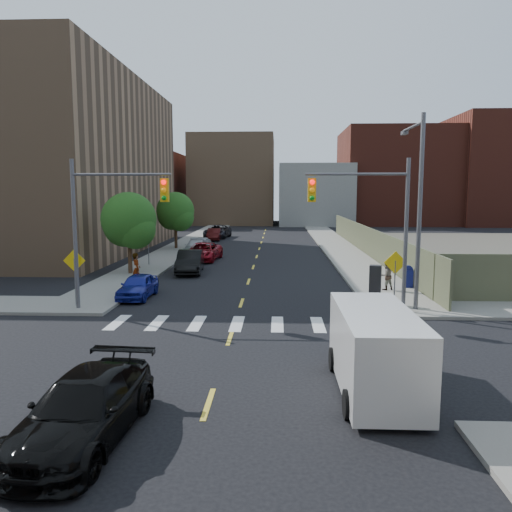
# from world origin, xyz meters

# --- Properties ---
(ground) EXTENTS (160.00, 160.00, 0.00)m
(ground) POSITION_xyz_m (0.00, 0.00, 0.00)
(ground) COLOR black
(ground) RESTS_ON ground
(sidewalk_nw) EXTENTS (3.50, 73.00, 0.15)m
(sidewalk_nw) POSITION_xyz_m (-7.75, 41.50, 0.07)
(sidewalk_nw) COLOR gray
(sidewalk_nw) RESTS_ON ground
(sidewalk_ne) EXTENTS (3.50, 73.00, 0.15)m
(sidewalk_ne) POSITION_xyz_m (7.75, 41.50, 0.07)
(sidewalk_ne) COLOR gray
(sidewalk_ne) RESTS_ON ground
(fence_north) EXTENTS (0.12, 44.00, 2.50)m
(fence_north) POSITION_xyz_m (9.60, 28.00, 1.25)
(fence_north) COLOR #585C40
(fence_north) RESTS_ON ground
(building_nw) EXTENTS (22.00, 30.00, 16.00)m
(building_nw) POSITION_xyz_m (-22.00, 30.00, 8.00)
(building_nw) COLOR #8C6B4C
(building_nw) RESTS_ON ground
(bg_bldg_west) EXTENTS (14.00, 18.00, 12.00)m
(bg_bldg_west) POSITION_xyz_m (-22.00, 70.00, 6.00)
(bg_bldg_west) COLOR #592319
(bg_bldg_west) RESTS_ON ground
(bg_bldg_midwest) EXTENTS (14.00, 16.00, 15.00)m
(bg_bldg_midwest) POSITION_xyz_m (-6.00, 72.00, 7.50)
(bg_bldg_midwest) COLOR #8C6B4C
(bg_bldg_midwest) RESTS_ON ground
(bg_bldg_center) EXTENTS (12.00, 16.00, 10.00)m
(bg_bldg_center) POSITION_xyz_m (8.00, 70.00, 5.00)
(bg_bldg_center) COLOR gray
(bg_bldg_center) RESTS_ON ground
(bg_bldg_east) EXTENTS (18.00, 18.00, 16.00)m
(bg_bldg_east) POSITION_xyz_m (22.00, 72.00, 8.00)
(bg_bldg_east) COLOR #592319
(bg_bldg_east) RESTS_ON ground
(bg_bldg_fareast) EXTENTS (14.00, 16.00, 18.00)m
(bg_bldg_fareast) POSITION_xyz_m (38.00, 70.00, 9.00)
(bg_bldg_fareast) COLOR #592319
(bg_bldg_fareast) RESTS_ON ground
(signal_nw) EXTENTS (4.59, 0.30, 7.00)m
(signal_nw) POSITION_xyz_m (-5.98, 6.00, 4.53)
(signal_nw) COLOR #59595E
(signal_nw) RESTS_ON ground
(signal_ne) EXTENTS (4.59, 0.30, 7.00)m
(signal_ne) POSITION_xyz_m (5.98, 6.00, 4.53)
(signal_ne) COLOR #59595E
(signal_ne) RESTS_ON ground
(streetlight_ne) EXTENTS (0.25, 3.70, 9.00)m
(streetlight_ne) POSITION_xyz_m (8.20, 6.90, 5.22)
(streetlight_ne) COLOR #59595E
(streetlight_ne) RESTS_ON ground
(warn_sign_nw) EXTENTS (1.06, 0.06, 2.83)m
(warn_sign_nw) POSITION_xyz_m (-7.80, 6.50, 1.99)
(warn_sign_nw) COLOR #59595E
(warn_sign_nw) RESTS_ON ground
(warn_sign_ne) EXTENTS (1.06, 0.06, 2.83)m
(warn_sign_ne) POSITION_xyz_m (7.20, 6.50, 1.99)
(warn_sign_ne) COLOR #59595E
(warn_sign_ne) RESTS_ON ground
(warn_sign_midwest) EXTENTS (1.06, 0.06, 2.83)m
(warn_sign_midwest) POSITION_xyz_m (-7.80, 20.00, 1.99)
(warn_sign_midwest) COLOR #59595E
(warn_sign_midwest) RESTS_ON ground
(tree_west_near) EXTENTS (3.66, 3.64, 5.52)m
(tree_west_near) POSITION_xyz_m (-8.00, 16.05, 3.48)
(tree_west_near) COLOR #332114
(tree_west_near) RESTS_ON ground
(tree_west_far) EXTENTS (3.66, 3.64, 5.52)m
(tree_west_far) POSITION_xyz_m (-8.00, 31.05, 3.48)
(tree_west_far) COLOR #332114
(tree_west_far) RESTS_ON ground
(parked_car_blue) EXTENTS (1.58, 3.76, 1.27)m
(parked_car_blue) POSITION_xyz_m (-5.50, 8.94, 0.64)
(parked_car_blue) COLOR navy
(parked_car_blue) RESTS_ON ground
(parked_car_black) EXTENTS (2.02, 4.81, 1.55)m
(parked_car_black) POSITION_xyz_m (-4.20, 17.14, 0.77)
(parked_car_black) COLOR black
(parked_car_black) RESTS_ON ground
(parked_car_red) EXTENTS (2.87, 5.43, 1.45)m
(parked_car_red) POSITION_xyz_m (-4.25, 23.31, 0.73)
(parked_car_red) COLOR maroon
(parked_car_red) RESTS_ON ground
(parked_car_silver) EXTENTS (2.04, 4.72, 1.35)m
(parked_car_silver) POSITION_xyz_m (-5.39, 27.03, 0.68)
(parked_car_silver) COLOR #A5A9AD
(parked_car_silver) RESTS_ON ground
(parked_car_white) EXTENTS (1.75, 3.86, 1.29)m
(parked_car_white) POSITION_xyz_m (-5.50, 30.46, 0.64)
(parked_car_white) COLOR silver
(parked_car_white) RESTS_ON ground
(parked_car_maroon) EXTENTS (1.66, 4.20, 1.36)m
(parked_car_maroon) POSITION_xyz_m (-5.50, 40.21, 0.68)
(parked_car_maroon) COLOR #380B0B
(parked_car_maroon) RESTS_ON ground
(parked_car_grey) EXTENTS (3.13, 5.84, 1.56)m
(parked_car_grey) POSITION_xyz_m (-5.50, 43.43, 0.78)
(parked_car_grey) COLOR #222227
(parked_car_grey) RESTS_ON ground
(black_sedan) EXTENTS (2.38, 5.11, 1.45)m
(black_sedan) POSITION_xyz_m (-2.49, -6.00, 0.72)
(black_sedan) COLOR black
(black_sedan) RESTS_ON ground
(cargo_van) EXTENTS (2.13, 5.08, 2.32)m
(cargo_van) POSITION_xyz_m (4.50, -2.83, 1.22)
(cargo_van) COLOR silver
(cargo_van) RESTS_ON ground
(mailbox) EXTENTS (0.54, 0.43, 1.25)m
(mailbox) POSITION_xyz_m (9.20, 11.82, 0.75)
(mailbox) COLOR #0F145A
(mailbox) RESTS_ON sidewalk_ne
(payphone) EXTENTS (0.65, 0.59, 1.85)m
(payphone) POSITION_xyz_m (6.53, 7.65, 1.07)
(payphone) COLOR black
(payphone) RESTS_ON sidewalk_ne
(pedestrian_west) EXTENTS (0.70, 0.82, 1.90)m
(pedestrian_west) POSITION_xyz_m (-6.30, 11.55, 1.10)
(pedestrian_west) COLOR gray
(pedestrian_west) RESTS_ON sidewalk_nw
(pedestrian_east) EXTENTS (0.91, 0.81, 1.56)m
(pedestrian_east) POSITION_xyz_m (7.79, 10.97, 0.93)
(pedestrian_east) COLOR gray
(pedestrian_east) RESTS_ON sidewalk_ne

